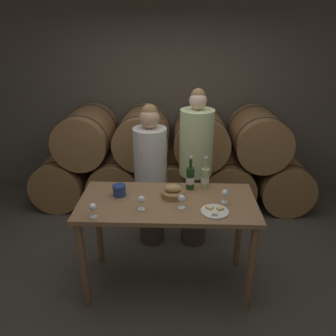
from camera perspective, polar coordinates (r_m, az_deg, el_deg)
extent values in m
plane|color=#4C473F|center=(3.42, -0.08, -19.26)|extent=(10.00, 10.00, 0.00)
cube|color=#60594F|center=(4.78, 0.85, 14.94)|extent=(10.00, 0.12, 3.20)
cylinder|color=#9E7042|center=(4.87, -17.54, -1.50)|extent=(0.69, 0.91, 0.69)
cylinder|color=#2D2D33|center=(4.62, -18.65, -3.04)|extent=(0.70, 0.02, 0.70)
cylinder|color=#2D2D33|center=(5.12, -16.53, -0.11)|extent=(0.70, 0.02, 0.70)
cylinder|color=#9E7042|center=(4.67, -8.72, -1.69)|extent=(0.69, 0.91, 0.69)
cylinder|color=#2D2D33|center=(4.42, -9.37, -3.31)|extent=(0.70, 0.02, 0.70)
cylinder|color=#2D2D33|center=(4.94, -8.14, -0.24)|extent=(0.70, 0.02, 0.70)
cylinder|color=#9E7042|center=(4.60, 0.62, -1.84)|extent=(0.69, 0.91, 0.69)
cylinder|color=#2D2D33|center=(4.34, 0.53, -3.51)|extent=(0.70, 0.02, 0.70)
cylinder|color=#2D2D33|center=(4.86, 0.69, -0.36)|extent=(0.70, 0.02, 0.70)
cylinder|color=#9E7042|center=(4.65, 10.01, -1.95)|extent=(0.69, 0.91, 0.69)
cylinder|color=#2D2D33|center=(4.39, 10.50, -3.60)|extent=(0.70, 0.02, 0.70)
cylinder|color=#2D2D33|center=(4.91, 9.58, -0.47)|extent=(0.70, 0.02, 0.70)
cylinder|color=#9E7042|center=(4.81, 18.98, -2.00)|extent=(0.69, 0.91, 0.69)
cylinder|color=#2D2D33|center=(4.57, 19.96, -3.58)|extent=(0.70, 0.02, 0.70)
cylinder|color=#2D2D33|center=(5.07, 18.10, -0.57)|extent=(0.70, 0.02, 0.70)
cylinder|color=#9E7042|center=(4.53, -13.95, 5.52)|extent=(0.69, 0.91, 0.69)
cylinder|color=#2D2D33|center=(4.27, -14.94, 4.28)|extent=(0.70, 0.02, 0.70)
cylinder|color=#2D2D33|center=(4.80, -13.06, 6.62)|extent=(0.70, 0.02, 0.70)
cylinder|color=#9E7042|center=(4.39, -4.33, 5.57)|extent=(0.69, 0.91, 0.69)
cylinder|color=#2D2D33|center=(4.12, -4.74, 4.30)|extent=(0.70, 0.02, 0.70)
cylinder|color=#2D2D33|center=(4.67, -3.96, 6.69)|extent=(0.70, 0.02, 0.70)
cylinder|color=#9E7042|center=(4.37, 5.64, 5.46)|extent=(0.69, 0.91, 0.69)
cylinder|color=#2D2D33|center=(4.10, 5.88, 4.18)|extent=(0.70, 0.02, 0.70)
cylinder|color=#2D2D33|center=(4.65, 5.44, 6.58)|extent=(0.70, 0.02, 0.70)
cylinder|color=#9E7042|center=(4.49, 15.39, 5.19)|extent=(0.69, 0.91, 0.69)
cylinder|color=#2D2D33|center=(4.22, 16.22, 3.92)|extent=(0.70, 0.02, 0.70)
cylinder|color=#2D2D33|center=(4.76, 14.64, 6.31)|extent=(0.70, 0.02, 0.70)
cylinder|color=olive|center=(3.01, -14.58, -16.10)|extent=(0.06, 0.06, 0.88)
cylinder|color=olive|center=(2.97, 14.24, -16.72)|extent=(0.06, 0.06, 0.88)
cylinder|color=olive|center=(3.47, -11.97, -9.90)|extent=(0.06, 0.06, 0.88)
cylinder|color=olive|center=(3.43, 12.29, -10.33)|extent=(0.06, 0.06, 0.88)
cube|color=olive|center=(2.88, -0.09, -6.07)|extent=(1.55, 0.71, 0.04)
cylinder|color=#4C4238|center=(3.76, -2.90, -7.55)|extent=(0.29, 0.29, 0.76)
cylinder|color=silver|center=(3.46, -3.13, 2.14)|extent=(0.35, 0.35, 0.60)
sphere|color=tan|center=(3.33, -3.28, 8.64)|extent=(0.21, 0.21, 0.21)
sphere|color=olive|center=(3.33, -3.28, 9.65)|extent=(0.17, 0.17, 0.17)
cylinder|color=#4C4238|center=(3.73, 4.55, -6.95)|extent=(0.28, 0.28, 0.87)
cylinder|color=beige|center=(3.40, 4.97, 4.43)|extent=(0.35, 0.35, 0.69)
sphere|color=beige|center=(3.28, 5.24, 11.57)|extent=(0.18, 0.18, 0.18)
sphere|color=olive|center=(3.28, 5.27, 12.43)|extent=(0.14, 0.14, 0.14)
cylinder|color=#193819|center=(3.04, 3.89, -1.82)|extent=(0.07, 0.07, 0.21)
cylinder|color=#193819|center=(2.97, 3.97, 0.81)|extent=(0.03, 0.03, 0.09)
cylinder|color=#B7B7BC|center=(2.95, 4.00, 1.84)|extent=(0.03, 0.03, 0.02)
cylinder|color=white|center=(3.04, 3.88, -2.11)|extent=(0.08, 0.08, 0.07)
cylinder|color=#ADBC7F|center=(3.07, 6.48, -1.79)|extent=(0.07, 0.07, 0.19)
cylinder|color=#ADBC7F|center=(3.01, 6.61, 0.68)|extent=(0.03, 0.03, 0.09)
cylinder|color=#B7B7BC|center=(2.99, 6.66, 1.69)|extent=(0.03, 0.03, 0.02)
cylinder|color=white|center=(3.08, 6.47, -2.05)|extent=(0.08, 0.08, 0.06)
cylinder|color=navy|center=(2.97, -8.47, -3.88)|extent=(0.11, 0.11, 0.10)
cylinder|color=navy|center=(2.95, -8.52, -3.12)|extent=(0.12, 0.12, 0.01)
cylinder|color=olive|center=(2.92, 0.84, -4.55)|extent=(0.20, 0.20, 0.05)
ellipsoid|color=tan|center=(2.90, 0.85, -3.58)|extent=(0.15, 0.09, 0.07)
cylinder|color=white|center=(2.73, 8.12, -7.53)|extent=(0.23, 0.23, 0.01)
cube|color=#E0CC7F|center=(2.74, 9.10, -6.98)|extent=(0.07, 0.06, 0.02)
cube|color=beige|center=(2.74, 7.22, -6.87)|extent=(0.07, 0.07, 0.02)
cube|color=beige|center=(2.67, 8.11, -7.77)|extent=(0.05, 0.06, 0.02)
cylinder|color=white|center=(2.71, -12.82, -8.26)|extent=(0.06, 0.06, 0.00)
cylinder|color=white|center=(2.69, -12.88, -7.68)|extent=(0.01, 0.01, 0.06)
sphere|color=white|center=(2.67, -12.99, -6.64)|extent=(0.06, 0.06, 0.06)
cylinder|color=white|center=(2.76, -4.62, -7.10)|extent=(0.06, 0.06, 0.00)
cylinder|color=white|center=(2.74, -4.64, -6.53)|extent=(0.01, 0.01, 0.06)
sphere|color=white|center=(2.71, -4.68, -5.49)|extent=(0.06, 0.06, 0.06)
cylinder|color=white|center=(2.77, 2.39, -6.92)|extent=(0.06, 0.06, 0.00)
cylinder|color=white|center=(2.75, 2.40, -6.34)|extent=(0.01, 0.01, 0.06)
sphere|color=white|center=(2.72, 2.42, -5.31)|extent=(0.06, 0.06, 0.06)
cylinder|color=white|center=(2.89, 9.79, -5.84)|extent=(0.06, 0.06, 0.00)
cylinder|color=white|center=(2.87, 9.84, -5.29)|extent=(0.01, 0.01, 0.06)
sphere|color=white|center=(2.85, 9.92, -4.29)|extent=(0.06, 0.06, 0.06)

